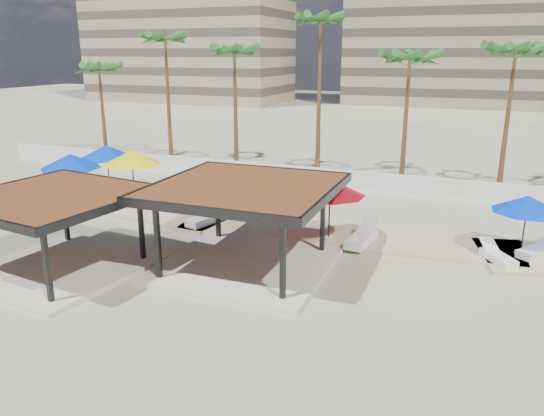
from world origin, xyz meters
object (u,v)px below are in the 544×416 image
at_px(pavilion_central, 245,218).
at_px(lounger_d, 537,251).
at_px(umbrella_a, 70,161).
at_px(lounger_b, 362,238).
at_px(pavilion_west, 56,225).
at_px(lounger_a, 207,219).
at_px(umbrella_c, 330,187).
at_px(lounger_c, 498,257).

bearing_deg(pavilion_central, lounger_d, 25.18).
bearing_deg(pavilion_central, umbrella_a, 161.05).
bearing_deg(lounger_b, pavilion_west, 131.59).
bearing_deg(pavilion_central, lounger_a, 133.83).
distance_m(umbrella_a, umbrella_c, 14.80).
distance_m(pavilion_west, umbrella_a, 9.14).
xyz_separation_m(pavilion_central, lounger_a, (-4.07, 4.11, -1.71)).
relative_size(lounger_b, lounger_d, 1.18).
distance_m(umbrella_a, lounger_d, 23.78).
xyz_separation_m(umbrella_a, umbrella_c, (14.80, 0.00, -0.06)).
bearing_deg(lounger_a, pavilion_central, -119.74).
height_order(umbrella_a, lounger_b, umbrella_a).
bearing_deg(pavilion_west, lounger_a, 76.51).
relative_size(pavilion_west, lounger_c, 3.66).
distance_m(pavilion_west, umbrella_c, 11.66).
relative_size(lounger_b, lounger_c, 1.28).
relative_size(lounger_c, lounger_d, 0.92).
bearing_deg(umbrella_c, lounger_a, 179.53).
bearing_deg(pavilion_west, pavilion_central, 31.86).
distance_m(umbrella_c, lounger_c, 7.60).
bearing_deg(lounger_a, umbrella_c, -74.94).
bearing_deg(pavilion_west, lounger_c, 31.12).
height_order(lounger_a, lounger_c, lounger_a).
distance_m(pavilion_central, lounger_c, 10.57).
xyz_separation_m(pavilion_central, lounger_b, (3.87, 4.15, -1.71)).
height_order(umbrella_c, lounger_b, umbrella_c).
bearing_deg(lounger_c, lounger_b, 55.74).
xyz_separation_m(pavilion_west, lounger_d, (17.99, 8.57, -1.56)).
relative_size(pavilion_central, lounger_b, 2.81).
bearing_deg(lounger_c, umbrella_c, 56.54).
xyz_separation_m(pavilion_central, umbrella_c, (2.34, 4.06, 0.55)).
bearing_deg(pavilion_central, lounger_c, 22.23).
bearing_deg(lounger_d, lounger_a, 130.12).
relative_size(pavilion_west, lounger_b, 2.85).
height_order(lounger_b, lounger_d, lounger_b).
relative_size(umbrella_c, lounger_c, 2.12).
bearing_deg(umbrella_c, pavilion_west, -142.03).
distance_m(pavilion_central, lounger_a, 6.04).
xyz_separation_m(umbrella_a, lounger_a, (8.39, 0.05, -2.32)).
xyz_separation_m(pavilion_west, umbrella_a, (-5.63, 7.16, 0.78)).
height_order(umbrella_c, lounger_d, umbrella_c).
distance_m(lounger_a, lounger_d, 15.29).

